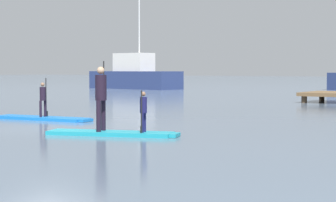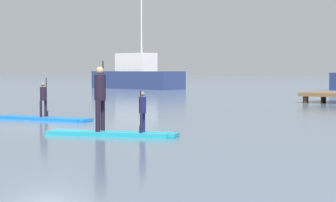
{
  "view_description": "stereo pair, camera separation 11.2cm",
  "coord_description": "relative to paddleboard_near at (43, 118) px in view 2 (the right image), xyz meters",
  "views": [
    {
      "loc": [
        12.72,
        -12.91,
        1.7
      ],
      "look_at": [
        1.96,
        3.38,
        0.69
      ],
      "focal_mm": 66.1,
      "sensor_mm": 36.0,
      "label": 1
    },
    {
      "loc": [
        12.81,
        -12.85,
        1.7
      ],
      "look_at": [
        1.96,
        3.38,
        0.69
      ],
      "focal_mm": 66.1,
      "sensor_mm": 36.0,
      "label": 2
    }
  ],
  "objects": [
    {
      "name": "ground_plane",
      "position": [
        2.15,
        -1.97,
        -0.05
      ],
      "size": [
        240.0,
        240.0,
        0.0
      ],
      "primitive_type": "plane",
      "color": "slate"
    },
    {
      "name": "paddleboard_near",
      "position": [
        0.0,
        0.0,
        0.0
      ],
      "size": [
        3.74,
        1.16,
        0.1
      ],
      "color": "blue",
      "rests_on": "ground"
    },
    {
      "name": "paddler_child_solo",
      "position": [
        0.01,
        0.01,
        0.7
      ],
      "size": [
        0.22,
        0.4,
        1.3
      ],
      "color": "black",
      "rests_on": "paddleboard_near"
    },
    {
      "name": "paddleboard_far",
      "position": [
        4.99,
        -2.51,
        -0.0
      ],
      "size": [
        3.45,
        1.77,
        0.1
      ],
      "color": "#1E9EB2",
      "rests_on": "ground"
    },
    {
      "name": "paddler_adult",
      "position": [
        4.69,
        -2.61,
        1.0
      ],
      "size": [
        0.37,
        0.5,
        1.8
      ],
      "color": "black",
      "rests_on": "paddleboard_far"
    },
    {
      "name": "paddler_child_front",
      "position": [
        5.77,
        -2.26,
        0.62
      ],
      "size": [
        0.23,
        0.36,
        1.07
      ],
      "color": "#19194C",
      "rests_on": "paddleboard_far"
    },
    {
      "name": "fishing_boat_green_midground",
      "position": [
        -16.74,
        27.76,
        1.03
      ],
      "size": [
        8.92,
        3.94,
        7.57
      ],
      "color": "navy",
      "rests_on": "ground"
    }
  ]
}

